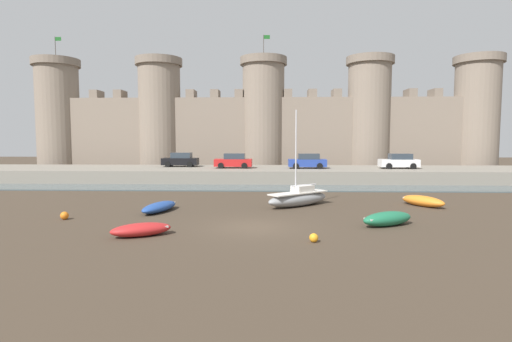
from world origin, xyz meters
name	(u,v)px	position (x,y,z in m)	size (l,w,h in m)	color
ground_plane	(253,227)	(0.00, 0.00, 0.00)	(160.00, 160.00, 0.00)	#423528
water_channel	(260,188)	(0.00, 16.22, 0.05)	(80.00, 4.50, 0.10)	#47565B
quay_road	(262,174)	(0.00, 23.47, 0.70)	(68.90, 10.00, 1.39)	gray
castle	(263,123)	(0.00, 34.06, 6.79)	(63.19, 6.29, 18.49)	gray
rowboat_foreground_left	(387,218)	(7.13, 0.58, 0.40)	(3.29, 2.40, 0.76)	#1E6B47
rowboat_midflat_left	(159,207)	(-6.12, 4.23, 0.32)	(2.09, 3.74, 0.60)	#234793
rowboat_foreground_right	(141,229)	(-5.23, -2.10, 0.33)	(3.01, 2.24, 0.63)	red
rowboat_midflat_right	(423,201)	(11.37, 6.89, 0.38)	(2.70, 3.30, 0.73)	orange
sailboat_midflat_centre	(299,198)	(2.87, 6.69, 0.58)	(4.90, 4.39, 6.56)	gray
mooring_buoy_near_shore	(65,216)	(-10.87, 1.59, 0.23)	(0.46, 0.46, 0.46)	orange
mooring_buoy_mid_mud	(314,238)	(2.85, -2.96, 0.20)	(0.40, 0.40, 0.40)	orange
car_quay_west	(308,161)	(5.00, 22.99, 2.17)	(4.11, 1.90, 1.62)	#263F99
car_quay_centre_east	(181,160)	(-9.45, 25.22, 2.17)	(4.11, 1.90, 1.62)	black
car_quay_centre_west	(234,161)	(-3.10, 23.17, 2.17)	(4.11, 1.90, 1.62)	red
car_quay_east	(399,161)	(14.90, 23.08, 2.17)	(4.11, 1.90, 1.62)	silver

